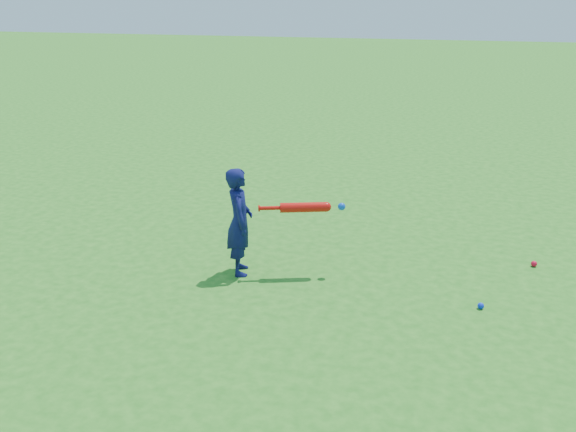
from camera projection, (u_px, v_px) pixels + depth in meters
The scene contains 5 objects.
ground at pixel (192, 249), 7.39m from camera, with size 80.00×80.00×0.00m, color #22701A.
child at pixel (239, 222), 6.57m from camera, with size 0.41×0.27×1.13m, color #0F124A.
ground_ball_red at pixel (534, 264), 6.88m from camera, with size 0.07×0.07×0.07m, color red.
ground_ball_blue at pixel (481, 306), 5.95m from camera, with size 0.06×0.06×0.06m, color #0C29D7.
bat_swing at pixel (307, 207), 6.52m from camera, with size 0.84×0.39×0.10m.
Camera 1 is at (3.19, -6.18, 2.75)m, focal length 40.00 mm.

